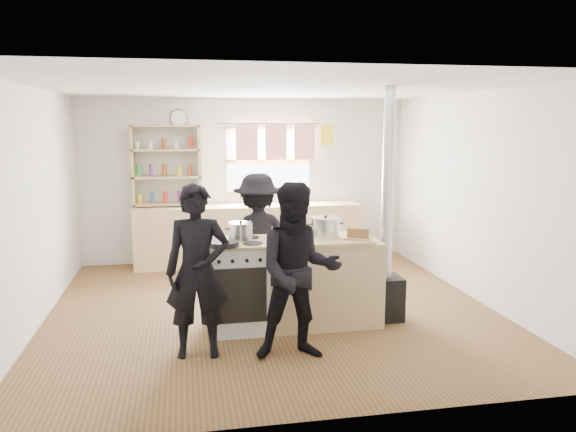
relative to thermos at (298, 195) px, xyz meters
The scene contains 14 objects.
ground 2.56m from the thermos, 108.78° to the right, with size 5.00×5.00×0.01m, color brown.
back_counter 0.95m from the thermos, behind, with size 3.40×0.55×0.90m, color #D7AF81.
shelving_unit 2.02m from the thermos, behind, with size 1.00×0.28×1.20m.
thermos is the anchor object (origin of this frame).
cooking_island 2.89m from the thermos, 102.42° to the right, with size 1.97×0.64×0.93m.
skillet_greens 3.28m from the thermos, 114.32° to the right, with size 0.31×0.31×0.05m.
roast_tray 2.79m from the thermos, 103.95° to the right, with size 0.40×0.36×0.07m.
stockpot_stove 2.93m from the thermos, 113.17° to the right, with size 0.25×0.25×0.20m.
stockpot_counter 2.71m from the thermos, 95.36° to the right, with size 0.31×0.31×0.23m.
bread_board 2.89m from the thermos, 89.07° to the right, with size 0.34×0.30×0.12m.
flue_heater 2.82m from the thermos, 81.74° to the right, with size 0.35×0.35×2.50m.
person_near_left 3.75m from the thermos, 115.56° to the right, with size 0.58×0.38×1.59m, color black.
person_near_right 3.68m from the thermos, 101.50° to the right, with size 0.78×0.61×1.61m, color black.
person_far 2.15m from the thermos, 114.20° to the right, with size 1.00×0.57×1.55m, color black.
Camera 1 is at (-0.97, -6.14, 2.10)m, focal length 35.00 mm.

